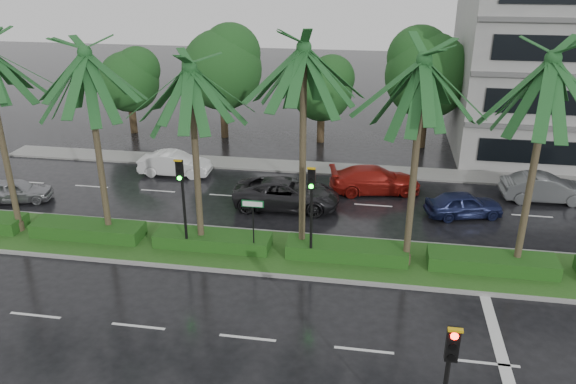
% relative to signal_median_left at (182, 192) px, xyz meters
% --- Properties ---
extents(ground, '(120.00, 120.00, 0.00)m').
position_rel_signal_median_left_xyz_m(ground, '(4.00, -0.30, -3.00)').
color(ground, black).
rests_on(ground, ground).
extents(far_sidewalk, '(40.00, 2.00, 0.12)m').
position_rel_signal_median_left_xyz_m(far_sidewalk, '(4.00, 11.70, -2.94)').
color(far_sidewalk, slate).
rests_on(far_sidewalk, ground).
extents(median, '(36.00, 4.00, 0.15)m').
position_rel_signal_median_left_xyz_m(median, '(4.00, 0.70, -2.92)').
color(median, gray).
rests_on(median, ground).
extents(hedge, '(35.20, 1.40, 0.60)m').
position_rel_signal_median_left_xyz_m(hedge, '(4.00, 0.70, -2.55)').
color(hedge, '#134515').
rests_on(hedge, median).
extents(lane_markings, '(34.00, 13.06, 0.01)m').
position_rel_signal_median_left_xyz_m(lane_markings, '(7.04, -0.73, -2.99)').
color(lane_markings, silver).
rests_on(lane_markings, ground).
extents(palm_row, '(26.30, 4.20, 9.62)m').
position_rel_signal_median_left_xyz_m(palm_row, '(2.75, 0.72, 4.98)').
color(palm_row, '#3E3323').
rests_on(palm_row, median).
extents(signal_median_left, '(0.34, 0.42, 4.36)m').
position_rel_signal_median_left_xyz_m(signal_median_left, '(0.00, 0.00, 0.00)').
color(signal_median_left, black).
rests_on(signal_median_left, median).
extents(signal_median_right, '(0.34, 0.42, 4.36)m').
position_rel_signal_median_left_xyz_m(signal_median_right, '(5.50, 0.00, 0.00)').
color(signal_median_right, black).
rests_on(signal_median_right, median).
extents(street_sign, '(0.95, 0.09, 2.60)m').
position_rel_signal_median_left_xyz_m(street_sign, '(3.00, 0.18, -0.87)').
color(street_sign, black).
rests_on(street_sign, median).
extents(bg_trees, '(32.34, 5.63, 8.13)m').
position_rel_signal_median_left_xyz_m(bg_trees, '(4.02, 17.29, 1.72)').
color(bg_trees, '#342517').
rests_on(bg_trees, ground).
extents(car_silver, '(2.41, 3.92, 1.25)m').
position_rel_signal_median_left_xyz_m(car_silver, '(-10.90, 4.11, -2.37)').
color(car_silver, gray).
rests_on(car_silver, ground).
extents(car_white, '(1.62, 4.31, 1.41)m').
position_rel_signal_median_left_xyz_m(car_white, '(-3.89, 9.29, -2.30)').
color(car_white, silver).
rests_on(car_white, ground).
extents(car_darkgrey, '(2.73, 5.60, 1.53)m').
position_rel_signal_median_left_xyz_m(car_darkgrey, '(3.50, 5.76, -2.23)').
color(car_darkgrey, black).
rests_on(car_darkgrey, ground).
extents(car_red, '(3.01, 5.32, 1.45)m').
position_rel_signal_median_left_xyz_m(car_red, '(8.00, 8.59, -2.27)').
color(car_red, maroon).
rests_on(car_red, ground).
extents(car_blue, '(2.52, 4.11, 1.31)m').
position_rel_signal_median_left_xyz_m(car_blue, '(12.50, 6.10, -2.35)').
color(car_blue, '#171E45').
rests_on(car_blue, ground).
extents(car_grey, '(1.78, 4.55, 1.48)m').
position_rel_signal_median_left_xyz_m(car_grey, '(17.00, 8.82, -2.26)').
color(car_grey, '#505254').
rests_on(car_grey, ground).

